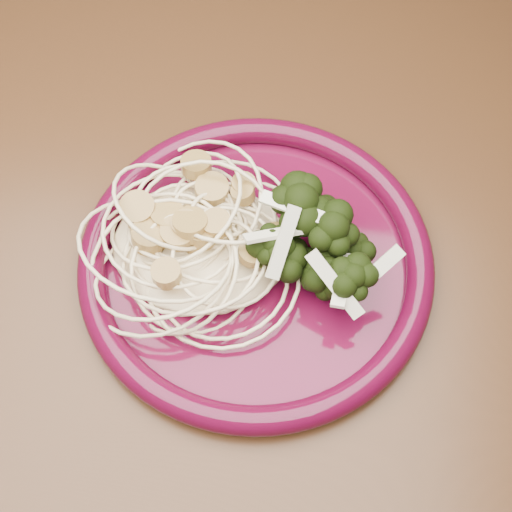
{
  "coord_description": "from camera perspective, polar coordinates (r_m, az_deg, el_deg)",
  "views": [
    {
      "loc": [
        0.05,
        -0.34,
        1.3
      ],
      "look_at": [
        0.01,
        -0.04,
        0.77
      ],
      "focal_mm": 50.0,
      "sensor_mm": 36.0,
      "label": 1
    }
  ],
  "objects": [
    {
      "name": "onion_garnish",
      "position": [
        0.56,
        6.04,
        0.99
      ],
      "size": [
        0.09,
        0.12,
        0.06
      ],
      "primitive_type": null,
      "rotation": [
        0.0,
        0.0,
        -0.17
      ],
      "color": "beige",
      "rests_on": "broccoli_pile"
    },
    {
      "name": "dinner_plate",
      "position": [
        0.62,
        -0.0,
        -0.39
      ],
      "size": [
        0.36,
        0.36,
        0.03
      ],
      "rotation": [
        0.0,
        0.0,
        -0.17
      ],
      "color": "#4B0821",
      "rests_on": "dining_table"
    },
    {
      "name": "broccoli_pile",
      "position": [
        0.59,
        5.73,
        -0.72
      ],
      "size": [
        0.13,
        0.18,
        0.06
      ],
      "primitive_type": "ellipsoid",
      "rotation": [
        0.0,
        0.0,
        -0.17
      ],
      "color": "black",
      "rests_on": "dinner_plate"
    },
    {
      "name": "scallop_cluster",
      "position": [
        0.58,
        -4.78,
        3.44
      ],
      "size": [
        0.17,
        0.17,
        0.05
      ],
      "primitive_type": null,
      "rotation": [
        0.0,
        0.0,
        -0.17
      ],
      "color": "#B28E48",
      "rests_on": "spaghetti_pile"
    },
    {
      "name": "spaghetti_pile",
      "position": [
        0.62,
        -4.5,
        1.36
      ],
      "size": [
        0.18,
        0.16,
        0.04
      ],
      "primitive_type": "ellipsoid",
      "rotation": [
        0.0,
        0.0,
        -0.17
      ],
      "color": "beige",
      "rests_on": "dinner_plate"
    },
    {
      "name": "dining_table",
      "position": [
        0.74,
        -0.58,
        -1.69
      ],
      "size": [
        1.2,
        0.8,
        0.75
      ],
      "color": "#472814",
      "rests_on": "ground"
    }
  ]
}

